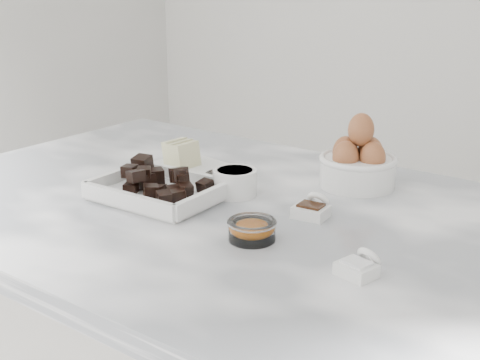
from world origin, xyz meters
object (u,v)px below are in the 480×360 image
Objects in this scene: egg_bowl at (358,163)px; salt_spoon at (360,266)px; zest_bowl at (252,229)px; sugar_ramekin at (235,181)px; chocolate_dish at (158,186)px; vanilla_spoon at (313,208)px; honey_bowl at (224,182)px; butter_plate at (185,163)px.

salt_spoon is at bearing -61.91° from egg_bowl.
sugar_ramekin is at bearing 134.55° from zest_bowl.
egg_bowl is (0.26, 0.28, 0.02)m from chocolate_dish.
vanilla_spoon is at bearing 81.30° from zest_bowl.
honey_bowl is at bearing 165.51° from sugar_ramekin.
honey_bowl is at bearing -137.45° from egg_bowl.
chocolate_dish is 0.13m from honey_bowl.
vanilla_spoon is (0.27, 0.09, -0.01)m from chocolate_dish.
zest_bowl is (0.18, -0.16, 0.00)m from honey_bowl.
chocolate_dish is at bearing -121.04° from honey_bowl.
salt_spoon is at bearing -42.40° from vanilla_spoon.
butter_plate is (-0.06, 0.15, -0.00)m from chocolate_dish.
vanilla_spoon reaches higher than zest_bowl.
salt_spoon is at bearing -22.38° from butter_plate.
chocolate_dish is 0.25m from zest_bowl.
sugar_ramekin is 1.14× the size of vanilla_spoon.
chocolate_dish is at bearing -66.35° from butter_plate.
egg_bowl reaches higher than honey_bowl.
sugar_ramekin reaches higher than zest_bowl.
sugar_ramekin is at bearing 45.72° from chocolate_dish.
egg_bowl reaches higher than salt_spoon.
egg_bowl is 2.16× the size of salt_spoon.
vanilla_spoon is at bearing -85.37° from egg_bowl.
butter_plate is at bearing 170.85° from vanilla_spoon.
butter_plate reaches higher than zest_bowl.
honey_bowl is 1.06× the size of vanilla_spoon.
butter_plate is 0.54m from salt_spoon.
egg_bowl reaches higher than zest_bowl.
egg_bowl is 0.34m from zest_bowl.
sugar_ramekin is 1.05× the size of zest_bowl.
sugar_ramekin is 0.54× the size of egg_bowl.
honey_bowl is at bearing 138.66° from zest_bowl.
egg_bowl is at bearing 88.85° from zest_bowl.
zest_bowl is at bearing -32.36° from butter_plate.
egg_bowl is (0.16, 0.18, 0.02)m from sugar_ramekin.
honey_bowl is 1.09× the size of salt_spoon.
vanilla_spoon is at bearing -4.50° from honey_bowl.
zest_bowl is at bearing -45.45° from sugar_ramekin.
sugar_ramekin is at bearing -14.49° from honey_bowl.
zest_bowl is at bearing -98.70° from vanilla_spoon.
egg_bowl is at bearing 94.63° from vanilla_spoon.
chocolate_dish reaches higher than honey_bowl.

